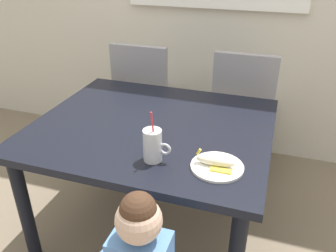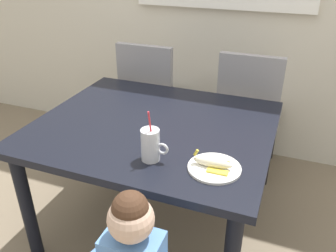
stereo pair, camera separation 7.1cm
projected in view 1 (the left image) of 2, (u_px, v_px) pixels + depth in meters
The scene contains 7 objects.
ground_plane at pixel (155, 224), 2.20m from camera, with size 24.00×24.00×0.00m, color #7A6B56.
dining_table at pixel (153, 138), 1.90m from camera, with size 1.25×1.08×0.72m.
dining_chair_left at pixel (146, 95), 2.67m from camera, with size 0.44×0.45×0.96m.
dining_chair_right at pixel (243, 107), 2.49m from camera, with size 0.44×0.45×0.96m.
milk_cup at pixel (153, 147), 1.52m from camera, with size 0.13×0.08×0.25m.
snack_plate at pixel (217, 167), 1.49m from camera, with size 0.23×0.23×0.01m, color white.
peeled_banana at pixel (216, 162), 1.48m from camera, with size 0.17×0.11×0.07m.
Camera 1 is at (0.60, -1.54, 1.58)m, focal length 36.92 mm.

